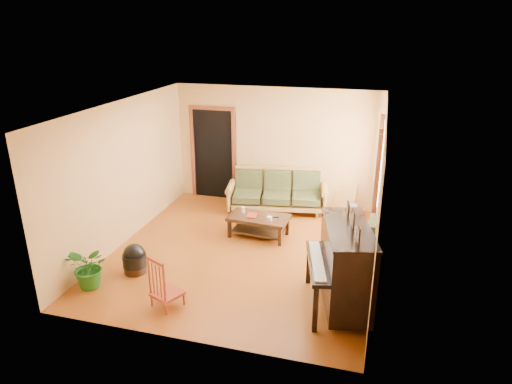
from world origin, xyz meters
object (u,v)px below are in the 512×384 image
(piano, at_px, (346,268))
(red_chair, at_px, (166,281))
(coffee_table, at_px, (259,226))
(armchair, at_px, (355,237))
(sofa, at_px, (277,192))
(ceramic_crock, at_px, (353,210))
(potted_plant, at_px, (90,267))
(footstool, at_px, (135,262))

(piano, bearing_deg, red_chair, -177.83)
(coffee_table, height_order, armchair, armchair)
(sofa, relative_size, ceramic_crock, 8.21)
(coffee_table, relative_size, red_chair, 1.39)
(coffee_table, distance_m, potted_plant, 3.17)
(piano, relative_size, footstool, 3.61)
(sofa, bearing_deg, coffee_table, -102.27)
(sofa, distance_m, red_chair, 3.94)
(red_chair, relative_size, potted_plant, 1.15)
(sofa, height_order, coffee_table, sofa)
(sofa, distance_m, ceramic_crock, 1.66)
(footstool, bearing_deg, piano, -0.82)
(piano, height_order, potted_plant, piano)
(armchair, distance_m, footstool, 3.73)
(footstool, xyz_separation_m, ceramic_crock, (3.28, 3.30, -0.06))
(footstool, relative_size, potted_plant, 0.56)
(footstool, xyz_separation_m, potted_plant, (-0.42, -0.59, 0.17))
(coffee_table, relative_size, ceramic_crock, 4.42)
(coffee_table, bearing_deg, red_chair, -104.75)
(red_chair, bearing_deg, coffee_table, 100.06)
(red_chair, height_order, potted_plant, red_chair)
(armchair, height_order, potted_plant, armchair)
(piano, bearing_deg, armchair, 74.66)
(coffee_table, distance_m, piano, 2.63)
(piano, bearing_deg, sofa, 105.16)
(armchair, xyz_separation_m, piano, (-0.05, -1.47, 0.22))
(ceramic_crock, bearing_deg, piano, -88.14)
(sofa, bearing_deg, piano, -71.43)
(red_chair, xyz_separation_m, potted_plant, (-1.35, 0.14, -0.05))
(footstool, bearing_deg, coffee_table, 48.82)
(potted_plant, bearing_deg, coffee_table, 50.11)
(coffee_table, relative_size, footstool, 2.88)
(piano, xyz_separation_m, ceramic_crock, (-0.11, 3.35, -0.50))
(red_chair, distance_m, ceramic_crock, 4.67)
(red_chair, distance_m, potted_plant, 1.36)
(potted_plant, bearing_deg, armchair, 27.44)
(sofa, xyz_separation_m, coffee_table, (-0.06, -1.30, -0.24))
(sofa, distance_m, piano, 3.63)
(armchair, xyz_separation_m, ceramic_crock, (-0.16, 1.88, -0.28))
(ceramic_crock, bearing_deg, sofa, -174.48)
(footstool, bearing_deg, ceramic_crock, 45.15)
(piano, relative_size, potted_plant, 2.01)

